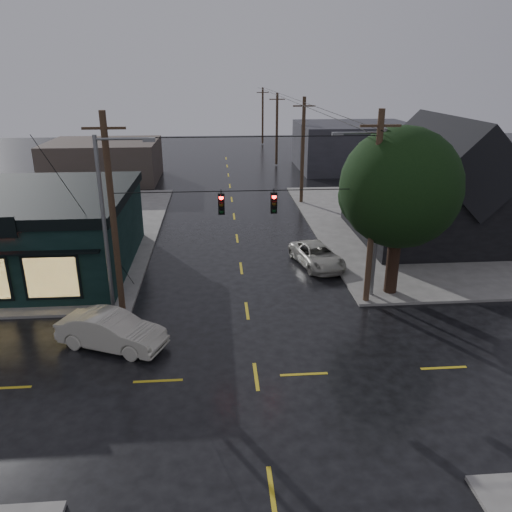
{
  "coord_description": "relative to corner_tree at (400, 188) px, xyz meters",
  "views": [
    {
      "loc": [
        -1.38,
        -17.45,
        11.87
      ],
      "look_at": [
        0.49,
        6.12,
        3.02
      ],
      "focal_mm": 35.0,
      "sensor_mm": 36.0,
      "label": 1
    }
  ],
  "objects": [
    {
      "name": "span_signal_assembly",
      "position": [
        -8.07,
        -1.0,
        -0.36
      ],
      "size": [
        13.0,
        0.48,
        1.23
      ],
      "color": "black",
      "rests_on": "ground"
    },
    {
      "name": "ne_building",
      "position": [
        6.83,
        9.5,
        -1.59
      ],
      "size": [
        12.6,
        11.6,
        8.75
      ],
      "color": "black",
      "rests_on": "ground"
    },
    {
      "name": "bg_building_west",
      "position": [
        -22.17,
        32.5,
        -3.86
      ],
      "size": [
        12.0,
        10.0,
        4.4
      ],
      "primitive_type": "cube",
      "color": "#41372F",
      "rests_on": "ground"
    },
    {
      "name": "sidewalk_ne",
      "position": [
        11.83,
        12.5,
        -5.99
      ],
      "size": [
        28.0,
        28.0,
        0.15
      ],
      "primitive_type": "cube",
      "color": "#62605C",
      "rests_on": "ground"
    },
    {
      "name": "corner_tree",
      "position": [
        0.0,
        0.0,
        0.0
      ],
      "size": [
        6.39,
        6.39,
        9.14
      ],
      "color": "black",
      "rests_on": "ground"
    },
    {
      "name": "bg_building_east",
      "position": [
        7.83,
        37.5,
        -3.26
      ],
      "size": [
        14.0,
        12.0,
        5.6
      ],
      "primitive_type": "cube",
      "color": "#2A2A30",
      "rests_on": "ground"
    },
    {
      "name": "ground_plane",
      "position": [
        -8.17,
        -7.5,
        -6.06
      ],
      "size": [
        160.0,
        160.0,
        0.0
      ],
      "primitive_type": "plane",
      "color": "black"
    },
    {
      "name": "utility_pole_far_a",
      "position": [
        -1.67,
        20.5,
        -6.06
      ],
      "size": [
        2.0,
        0.32,
        9.65
      ],
      "primitive_type": null,
      "color": "#321E16",
      "rests_on": "ground"
    },
    {
      "name": "utility_pole_far_c",
      "position": [
        -1.67,
        60.5,
        -6.06
      ],
      "size": [
        2.0,
        0.32,
        9.15
      ],
      "primitive_type": null,
      "color": "#321E16",
      "rests_on": "ground"
    },
    {
      "name": "utility_pole_far_b",
      "position": [
        -1.67,
        40.5,
        -6.06
      ],
      "size": [
        2.0,
        0.32,
        9.15
      ],
      "primitive_type": null,
      "color": "#321E16",
      "rests_on": "ground"
    },
    {
      "name": "suv_silver",
      "position": [
        -3.28,
        4.58,
        -5.37
      ],
      "size": [
        3.35,
        5.35,
        1.38
      ],
      "primitive_type": "imported",
      "rotation": [
        0.0,
        0.0,
        0.23
      ],
      "color": "#AFADA2",
      "rests_on": "ground"
    },
    {
      "name": "utility_pole_ne",
      "position": [
        -1.67,
        -1.0,
        -6.06
      ],
      "size": [
        2.0,
        0.32,
        10.15
      ],
      "primitive_type": null,
      "color": "#321E16",
      "rests_on": "ground"
    },
    {
      "name": "utility_pole_nw",
      "position": [
        -14.67,
        -1.0,
        -6.06
      ],
      "size": [
        2.0,
        0.32,
        10.15
      ],
      "primitive_type": null,
      "color": "#321E16",
      "rests_on": "ground"
    },
    {
      "name": "sedan_cream",
      "position": [
        -14.49,
        -4.63,
        -5.24
      ],
      "size": [
        5.25,
        3.52,
        1.64
      ],
      "primitive_type": "imported",
      "rotation": [
        0.0,
        0.0,
        1.17
      ],
      "color": "#B7B3A1",
      "rests_on": "ground"
    },
    {
      "name": "streetlight_ne",
      "position": [
        -1.17,
        -0.3,
        -6.06
      ],
      "size": [
        5.4,
        0.3,
        9.15
      ],
      "primitive_type": null,
      "color": "slate",
      "rests_on": "ground"
    },
    {
      "name": "streetlight_nw",
      "position": [
        -14.97,
        -1.7,
        -6.06
      ],
      "size": [
        5.4,
        0.3,
        9.15
      ],
      "primitive_type": null,
      "color": "slate",
      "rests_on": "ground"
    }
  ]
}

